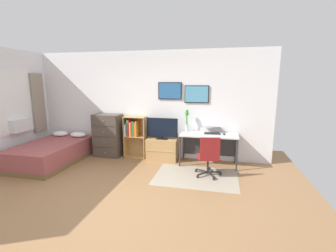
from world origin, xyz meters
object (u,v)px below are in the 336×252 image
object	(u,v)px
desk	(209,139)
office_chair	(209,156)
television	(162,129)
computer_mouse	(224,134)
bookshelf	(134,133)
laptop	(212,130)
bed	(52,152)
dresser	(108,135)
bamboo_vase	(187,120)
tv_stand	(162,149)

from	to	relation	value
desk	office_chair	world-z (taller)	office_chair
television	computer_mouse	size ratio (longest dim) A/B	7.52
computer_mouse	bookshelf	bearing A→B (deg)	176.03
bookshelf	laptop	world-z (taller)	bookshelf
laptop	computer_mouse	bearing A→B (deg)	-25.14
bed	dresser	bearing A→B (deg)	34.37
dresser	bamboo_vase	bearing A→B (deg)	2.83
computer_mouse	office_chair	bearing A→B (deg)	-111.98
bed	bookshelf	world-z (taller)	bookshelf
office_chair	computer_mouse	xyz separation A→B (m)	(0.30, 0.74, 0.30)
bed	dresser	size ratio (longest dim) A/B	1.77
dresser	desk	distance (m)	2.62
tv_stand	dresser	bearing A→B (deg)	-179.41
bed	bamboo_vase	distance (m)	3.39
bed	desk	size ratio (longest dim) A/B	1.48
desk	bookshelf	bearing A→B (deg)	177.70
office_chair	bamboo_vase	size ratio (longest dim) A/B	1.62
laptop	computer_mouse	distance (m)	0.30
bed	bamboo_vase	xyz separation A→B (m)	(3.19, 0.87, 0.76)
bookshelf	laptop	bearing A→B (deg)	-1.31
laptop	television	bearing A→B (deg)	178.35
office_chair	bookshelf	bearing A→B (deg)	143.39
bamboo_vase	laptop	bearing A→B (deg)	-7.45
desk	office_chair	bearing A→B (deg)	-86.79
tv_stand	television	xyz separation A→B (m)	(0.00, -0.02, 0.53)
laptop	bamboo_vase	world-z (taller)	bamboo_vase
bed	laptop	world-z (taller)	laptop
desk	laptop	distance (m)	0.21
office_chair	bed	bearing A→B (deg)	166.95
dresser	laptop	world-z (taller)	dresser
television	laptop	size ratio (longest dim) A/B	1.77
dresser	laptop	distance (m)	2.70
television	desk	bearing A→B (deg)	-0.19
television	computer_mouse	xyz separation A→B (m)	(1.49, -0.08, -0.04)
desk	computer_mouse	bearing A→B (deg)	-13.03
bookshelf	laptop	distance (m)	2.00
bamboo_vase	tv_stand	bearing A→B (deg)	-171.74
bookshelf	computer_mouse	world-z (taller)	bookshelf
television	laptop	distance (m)	1.22
bed	computer_mouse	xyz separation A→B (m)	(4.09, 0.67, 0.51)
bed	bamboo_vase	size ratio (longest dim) A/B	3.70
tv_stand	laptop	size ratio (longest dim) A/B	1.73
tv_stand	laptop	distance (m)	1.34
laptop	bamboo_vase	bearing A→B (deg)	169.60
desk	bamboo_vase	bearing A→B (deg)	168.41
office_chair	computer_mouse	distance (m)	0.85
dresser	computer_mouse	size ratio (longest dim) A/B	10.68
television	bamboo_vase	bearing A→B (deg)	10.34
television	office_chair	bearing A→B (deg)	-34.65
tv_stand	bamboo_vase	size ratio (longest dim) A/B	1.43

